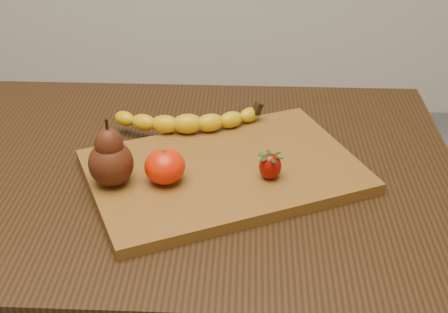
{
  "coord_description": "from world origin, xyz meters",
  "views": [
    {
      "loc": [
        0.13,
        -0.93,
        1.34
      ],
      "look_at": [
        0.09,
        -0.03,
        0.8
      ],
      "focal_mm": 50.0,
      "sensor_mm": 36.0,
      "label": 1
    }
  ],
  "objects_px": {
    "cutting_board": "(224,171)",
    "mandarin": "(165,166)",
    "pear": "(110,152)",
    "table": "(177,212)"
  },
  "relations": [
    {
      "from": "cutting_board",
      "to": "mandarin",
      "type": "bearing_deg",
      "value": -176.89
    },
    {
      "from": "pear",
      "to": "mandarin",
      "type": "height_order",
      "value": "pear"
    },
    {
      "from": "pear",
      "to": "mandarin",
      "type": "xyz_separation_m",
      "value": [
        0.09,
        0.01,
        -0.03
      ]
    },
    {
      "from": "cutting_board",
      "to": "pear",
      "type": "relative_size",
      "value": 3.93
    },
    {
      "from": "table",
      "to": "pear",
      "type": "xyz_separation_m",
      "value": [
        -0.09,
        -0.08,
        0.17
      ]
    },
    {
      "from": "cutting_board",
      "to": "pear",
      "type": "bearing_deg",
      "value": 172.97
    },
    {
      "from": "cutting_board",
      "to": "mandarin",
      "type": "height_order",
      "value": "mandarin"
    },
    {
      "from": "cutting_board",
      "to": "mandarin",
      "type": "distance_m",
      "value": 0.11
    },
    {
      "from": "table",
      "to": "cutting_board",
      "type": "distance_m",
      "value": 0.14
    },
    {
      "from": "table",
      "to": "cutting_board",
      "type": "bearing_deg",
      "value": -16.1
    }
  ]
}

